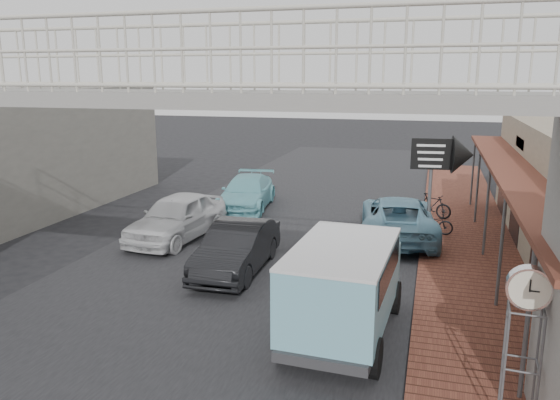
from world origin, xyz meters
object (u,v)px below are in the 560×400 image
Objects in this scene: white_hatchback at (177,217)px; motorcycle_far at (432,206)px; arrow_sign at (459,156)px; dark_sedan at (237,248)px; angkot_curb at (398,218)px; street_clock at (528,296)px; angkot_far at (247,193)px; angkot_van at (345,278)px; motorcycle_near at (431,222)px.

white_hatchback is 9.78m from motorcycle_far.
arrow_sign reaches higher than motorcycle_far.
angkot_curb is (4.20, 4.59, 0.04)m from dark_sedan.
street_clock is 10.49m from arrow_sign.
arrow_sign is at bearing -24.41° from angkot_far.
angkot_van is at bearing 145.06° from street_clock.
arrow_sign reaches higher than motorcycle_near.
arrow_sign reaches higher than angkot_van.
dark_sedan is 1.22× the size of arrow_sign.
motorcycle_far is at bearing 53.29° from dark_sedan.
angkot_far is at bearing 121.99° from angkot_van.
angkot_far is 3.10× the size of motorcycle_near.
angkot_curb is at bearing 21.62° from white_hatchback.
street_clock is (9.78, -8.18, 1.53)m from white_hatchback.
white_hatchback is 3.93m from dark_sedan.
arrow_sign is (9.14, 2.28, 2.14)m from white_hatchback.
angkot_curb is 3.51× the size of motorcycle_near.
dark_sedan is 8.00m from arrow_sign.
angkot_far is (-6.45, 2.73, -0.06)m from angkot_curb.
motorcycle_far is 0.45× the size of arrow_sign.
motorcycle_near is at bearing -158.59° from motorcycle_far.
white_hatchback is 2.94× the size of motorcycle_far.
motorcycle_near is 0.57× the size of street_clock.
street_clock is (1.40, -10.90, 1.82)m from motorcycle_near.
motorcycle_far is at bearing 99.67° from arrow_sign.
angkot_van is (3.60, -3.20, 0.64)m from dark_sedan.
angkot_curb reaches higher than motorcycle_near.
street_clock is 0.76× the size of arrow_sign.
dark_sedan is 9.17m from motorcycle_far.
angkot_curb is at bearing -179.38° from motorcycle_far.
angkot_van is 8.45m from arrow_sign.
street_clock reaches higher than motorcycle_near.
angkot_van is (-0.60, -7.79, 0.60)m from angkot_curb.
angkot_far is at bearing 128.74° from street_clock.
angkot_far is at bearing 105.69° from dark_sedan.
motorcycle_near is at bearing 143.80° from arrow_sign.
dark_sedan is at bearing 141.20° from motorcycle_near.
angkot_far is 2.99× the size of motorcycle_far.
angkot_far is 8.99m from arrow_sign.
motorcycle_near is at bearing 81.40° from angkot_van.
white_hatchback is at bearing -171.68° from arrow_sign.
angkot_far is 1.06× the size of angkot_van.
motorcycle_far reaches higher than motorcycle_near.
angkot_far is at bearing 81.06° from motorcycle_near.
white_hatchback is 1.31× the size of arrow_sign.
dark_sedan is 8.96m from street_clock.
angkot_curb is 1.13× the size of angkot_far.
angkot_van reaches higher than dark_sedan.
white_hatchback reaches higher than motorcycle_far.
angkot_van is at bearing -167.65° from motorcycle_far.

